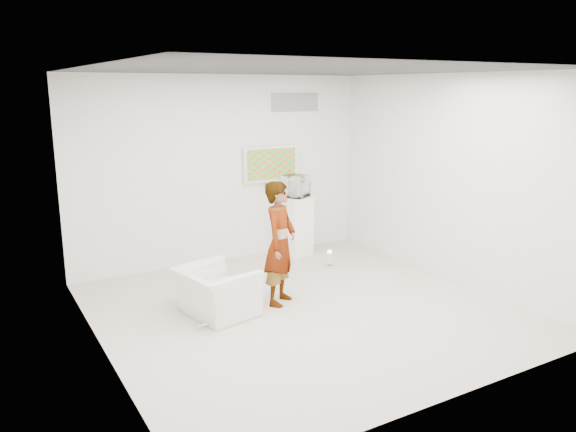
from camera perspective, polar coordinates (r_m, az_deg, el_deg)
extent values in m
cube|color=#B0A8A1|center=(7.35, 1.63, -9.39)|extent=(5.00, 5.00, 0.01)
cube|color=#313134|center=(6.80, 1.79, 14.59)|extent=(5.00, 5.00, 0.01)
cube|color=silver|center=(9.11, -6.65, 4.66)|extent=(5.00, 0.01, 3.00)
cube|color=silver|center=(5.03, 16.92, -2.59)|extent=(5.00, 0.01, 3.00)
cube|color=silver|center=(6.02, -18.96, -0.24)|extent=(0.01, 5.00, 3.00)
cube|color=silver|center=(8.50, 16.21, 3.63)|extent=(0.01, 5.00, 3.00)
cube|color=silver|center=(9.43, -1.78, 5.33)|extent=(1.00, 0.08, 0.60)
cube|color=gray|center=(9.63, 0.74, 11.46)|extent=(0.90, 0.02, 0.30)
imported|color=silver|center=(7.31, -0.81, -2.79)|extent=(0.71, 0.68, 1.63)
imported|color=silver|center=(7.14, -7.32, -7.64)|extent=(0.98, 1.07, 0.60)
cube|color=white|center=(9.54, 0.79, -0.99)|extent=(0.57, 0.57, 1.00)
cylinder|color=silver|center=(8.94, 4.23, -4.41)|extent=(0.20, 0.20, 0.28)
cube|color=white|center=(9.40, 0.81, 3.07)|extent=(0.50, 0.50, 0.37)
cube|color=white|center=(9.41, 0.81, 2.62)|extent=(0.09, 0.17, 0.22)
cube|color=white|center=(7.44, -1.21, 2.66)|extent=(0.10, 0.13, 0.03)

